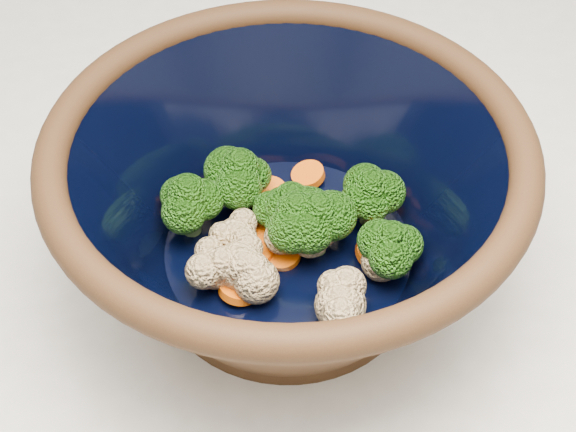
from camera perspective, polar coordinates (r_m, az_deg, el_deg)
mixing_bowl at (r=0.52m, az=-0.00°, el=0.96°), size 0.37×0.37×0.13m
vegetable_pile at (r=0.54m, az=0.03°, el=-0.46°), size 0.17×0.16×0.05m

